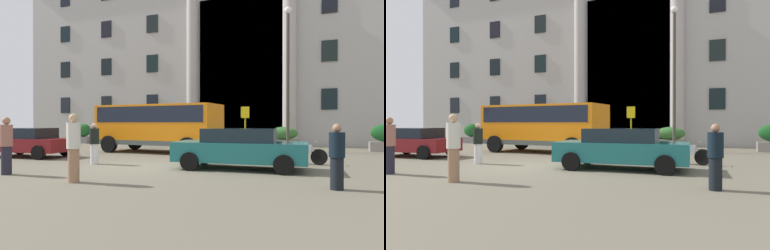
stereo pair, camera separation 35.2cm
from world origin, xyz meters
The scene contains 15 objects.
ground_plane centered at (0.00, 0.00, -0.06)m, with size 80.00×64.00×0.12m, color #67614F.
office_building_facade centered at (0.00, 17.47, 7.13)m, with size 37.81×9.71×14.26m.
orange_minibus centered at (-2.14, 5.50, 1.53)m, with size 6.74×3.02×2.53m.
bus_stop_sign centered at (2.23, 7.00, 1.52)m, with size 0.44×0.08×2.44m.
hedge_planter_far_east centered at (-5.28, 10.77, 0.74)m, with size 1.78×0.97×1.54m.
hedge_planter_far_west centered at (-11.34, 10.67, 0.73)m, with size 1.41×0.87×1.52m.
hedge_planter_east centered at (3.82, 10.71, 0.64)m, with size 1.80×0.82×1.33m.
white_taxi_kerbside centered at (3.40, 0.72, 0.72)m, with size 4.51×2.24×1.39m.
parked_hatchback_near centered at (-6.69, 1.18, 0.70)m, with size 4.09×2.24×1.34m.
scooter_by_planter centered at (5.18, 2.96, 0.46)m, with size 2.02×0.57×0.89m.
pedestrian_woman_with_bag centered at (-2.98, -3.06, 0.89)m, with size 0.36×0.36×1.76m.
pedestrian_child_trailing centered at (-2.13, 0.08, 0.79)m, with size 0.36×0.36×1.57m.
pedestrian_man_red_shirt centered at (6.36, -1.93, 0.78)m, with size 0.36×0.36×1.56m.
pedestrian_man_crossing centered at (-0.14, -3.39, 0.93)m, with size 0.36×0.36×1.83m.
lamppost_plaza_centre centered at (4.26, 8.67, 4.64)m, with size 0.40×0.40×8.02m.
Camera 2 is at (6.34, -10.39, 1.58)m, focal length 31.29 mm.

